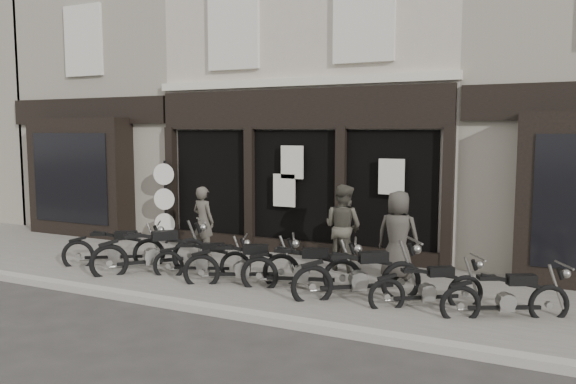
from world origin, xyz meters
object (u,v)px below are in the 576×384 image
at_px(man_centre, 343,227).
at_px(motorcycle_6, 428,291).
at_px(motorcycle_5, 359,280).
at_px(advert_sign_post, 165,206).
at_px(motorcycle_0, 115,252).
at_px(motorcycle_1, 152,255).
at_px(motorcycle_4, 302,273).
at_px(man_right, 398,235).
at_px(man_left, 203,221).
at_px(motorcycle_2, 203,263).
at_px(motorcycle_7, 506,301).
at_px(motorcycle_3, 243,268).

bearing_deg(man_centre, motorcycle_6, 156.28).
xyz_separation_m(motorcycle_5, advert_sign_post, (-5.90, 2.36, 0.64)).
height_order(motorcycle_0, motorcycle_6, motorcycle_0).
relative_size(motorcycle_1, motorcycle_4, 0.91).
height_order(man_right, advert_sign_post, advert_sign_post).
height_order(motorcycle_4, man_right, man_right).
bearing_deg(motorcycle_5, motorcycle_0, 143.85).
height_order(man_left, advert_sign_post, advert_sign_post).
xyz_separation_m(motorcycle_4, motorcycle_5, (1.09, -0.08, 0.02)).
bearing_deg(advert_sign_post, motorcycle_1, -74.14).
distance_m(motorcycle_2, man_left, 1.88).
bearing_deg(man_left, motorcycle_2, 134.53).
distance_m(motorcycle_0, motorcycle_2, 2.19).
distance_m(man_left, man_centre, 3.30).
xyz_separation_m(motorcycle_1, motorcycle_5, (4.35, 0.06, -0.01)).
distance_m(motorcycle_4, man_left, 3.52).
relative_size(motorcycle_0, motorcycle_4, 0.90).
distance_m(motorcycle_4, advert_sign_post, 5.36).
distance_m(man_centre, man_right, 1.23).
relative_size(motorcycle_7, advert_sign_post, 0.83).
distance_m(motorcycle_3, man_centre, 2.32).
xyz_separation_m(motorcycle_1, man_left, (0.12, 1.65, 0.47)).
bearing_deg(motorcycle_6, motorcycle_3, 148.93).
relative_size(motorcycle_3, motorcycle_5, 1.01).
relative_size(man_left, man_centre, 0.91).
bearing_deg(motorcycle_0, advert_sign_post, 69.48).
distance_m(man_right, advert_sign_post, 6.22).
bearing_deg(motorcycle_4, motorcycle_7, -19.23).
bearing_deg(motorcycle_3, motorcycle_7, -25.69).
bearing_deg(motorcycle_7, motorcycle_4, 151.92).
bearing_deg(motorcycle_2, man_centre, 13.59).
relative_size(motorcycle_2, man_centre, 1.04).
relative_size(motorcycle_1, advert_sign_post, 0.87).
xyz_separation_m(motorcycle_1, man_right, (4.62, 1.59, 0.52)).
distance_m(motorcycle_1, man_left, 1.72).
relative_size(motorcycle_5, advert_sign_post, 0.90).
distance_m(motorcycle_5, motorcycle_6, 1.16).
bearing_deg(motorcycle_0, man_right, -17.44).
xyz_separation_m(motorcycle_0, motorcycle_3, (3.19, -0.10, 0.01)).
height_order(motorcycle_1, man_left, man_left).
bearing_deg(motorcycle_0, motorcycle_7, -32.42).
bearing_deg(motorcycle_6, man_right, 87.79).
xyz_separation_m(motorcycle_2, motorcycle_4, (2.14, -0.01, 0.05)).
xyz_separation_m(motorcycle_2, motorcycle_6, (4.38, -0.05, -0.00)).
bearing_deg(motorcycle_2, motorcycle_1, 165.44).
height_order(motorcycle_3, man_left, man_left).
bearing_deg(motorcycle_6, motorcycle_2, 146.29).
xyz_separation_m(motorcycle_2, motorcycle_5, (3.23, -0.09, 0.07)).
height_order(motorcycle_3, motorcycle_7, motorcycle_3).
bearing_deg(motorcycle_3, man_left, 113.64).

